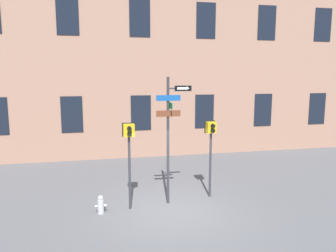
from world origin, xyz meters
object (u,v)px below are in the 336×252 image
at_px(street_sign_pole, 170,129).
at_px(pedestrian_signal_left, 129,142).
at_px(fire_hydrant, 101,205).
at_px(pedestrian_signal_right, 211,138).

height_order(street_sign_pole, pedestrian_signal_left, street_sign_pole).
bearing_deg(fire_hydrant, pedestrian_signal_left, 10.79).
height_order(pedestrian_signal_left, pedestrian_signal_right, pedestrian_signal_left).
xyz_separation_m(street_sign_pole, pedestrian_signal_left, (-1.35, -0.20, -0.32)).
xyz_separation_m(pedestrian_signal_left, fire_hydrant, (-0.93, -0.18, -1.92)).
xyz_separation_m(pedestrian_signal_left, pedestrian_signal_right, (2.87, 0.47, -0.09)).
bearing_deg(street_sign_pole, fire_hydrant, -170.63).
relative_size(pedestrian_signal_left, fire_hydrant, 4.79).
relative_size(street_sign_pole, fire_hydrant, 7.24).
relative_size(street_sign_pole, pedestrian_signal_right, 1.56).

